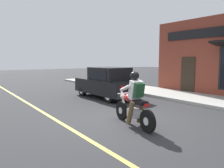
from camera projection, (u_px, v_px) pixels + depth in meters
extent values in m
plane|color=#2B2B2D|center=(126.00, 121.00, 6.97)|extent=(80.00, 80.00, 0.00)
cube|color=#ADAAA3|center=(163.00, 93.00, 12.38)|extent=(2.60, 22.00, 0.14)
cube|color=#D1C64C|center=(40.00, 111.00, 8.36)|extent=(0.12, 19.80, 0.01)
cube|color=#2D2319|center=(188.00, 76.00, 12.49)|extent=(0.04, 0.90, 2.10)
cylinder|color=black|center=(122.00, 110.00, 7.07)|extent=(0.19, 0.63, 0.62)
cylinder|color=silver|center=(122.00, 110.00, 7.07)|extent=(0.15, 0.23, 0.22)
cylinder|color=black|center=(148.00, 121.00, 5.83)|extent=(0.19, 0.63, 0.62)
cylinder|color=silver|center=(148.00, 121.00, 5.83)|extent=(0.15, 0.23, 0.22)
cube|color=silver|center=(134.00, 113.00, 6.40)|extent=(0.34, 0.44, 0.24)
ellipsoid|color=#B21919|center=(130.00, 98.00, 6.58)|extent=(0.38, 0.56, 0.24)
cube|color=black|center=(139.00, 102.00, 6.15)|extent=(0.34, 0.59, 0.10)
cylinder|color=silver|center=(123.00, 101.00, 6.95)|extent=(0.12, 0.33, 0.68)
cylinder|color=silver|center=(125.00, 93.00, 6.81)|extent=(0.56, 0.12, 0.04)
sphere|color=silver|center=(123.00, 96.00, 6.98)|extent=(0.16, 0.16, 0.16)
cylinder|color=silver|center=(147.00, 119.00, 6.13)|extent=(0.16, 0.56, 0.08)
cube|color=red|center=(147.00, 105.00, 5.83)|extent=(0.13, 0.08, 0.08)
cylinder|color=brown|center=(130.00, 113.00, 6.25)|extent=(0.19, 0.37, 0.71)
cylinder|color=brown|center=(141.00, 112.00, 6.41)|extent=(0.19, 0.37, 0.71)
cube|color=silver|center=(136.00, 90.00, 6.28)|extent=(0.39, 0.38, 0.57)
cylinder|color=silver|center=(125.00, 88.00, 6.40)|extent=(0.17, 0.53, 0.26)
cylinder|color=silver|center=(137.00, 87.00, 6.58)|extent=(0.17, 0.53, 0.26)
sphere|color=black|center=(135.00, 76.00, 6.29)|extent=(0.26, 0.26, 0.26)
cube|color=#1E4728|center=(139.00, 90.00, 6.13)|extent=(0.31, 0.28, 0.42)
cylinder|color=black|center=(83.00, 91.00, 11.74)|extent=(0.20, 0.61, 0.60)
cylinder|color=silver|center=(83.00, 91.00, 11.74)|extent=(0.21, 0.34, 0.33)
cylinder|color=black|center=(104.00, 88.00, 12.61)|extent=(0.20, 0.61, 0.60)
cylinder|color=silver|center=(104.00, 88.00, 12.61)|extent=(0.21, 0.34, 0.33)
cylinder|color=black|center=(109.00, 96.00, 9.85)|extent=(0.20, 0.61, 0.60)
cylinder|color=silver|center=(109.00, 96.00, 9.85)|extent=(0.21, 0.34, 0.33)
cylinder|color=black|center=(133.00, 93.00, 10.71)|extent=(0.20, 0.61, 0.60)
cylinder|color=silver|center=(133.00, 93.00, 10.71)|extent=(0.21, 0.34, 0.33)
cube|color=black|center=(106.00, 86.00, 11.20)|extent=(1.76, 3.75, 0.70)
cube|color=black|center=(109.00, 74.00, 10.93)|extent=(1.50, 1.94, 0.66)
cube|color=black|center=(100.00, 74.00, 11.62)|extent=(1.34, 0.39, 0.51)
cube|color=black|center=(97.00, 75.00, 10.49)|extent=(0.08, 1.52, 0.46)
cube|color=black|center=(120.00, 74.00, 11.37)|extent=(0.08, 1.52, 0.46)
cube|color=silver|center=(80.00, 82.00, 12.34)|extent=(0.24, 0.05, 0.14)
cube|color=red|center=(122.00, 88.00, 9.40)|extent=(0.20, 0.05, 0.16)
cube|color=silver|center=(95.00, 81.00, 12.96)|extent=(0.24, 0.05, 0.14)
cube|color=red|center=(139.00, 86.00, 10.02)|extent=(0.20, 0.05, 0.16)
cube|color=#28282B|center=(88.00, 87.00, 12.67)|extent=(1.61, 0.17, 0.20)
cube|color=#28282B|center=(130.00, 96.00, 9.78)|extent=(1.61, 0.17, 0.20)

